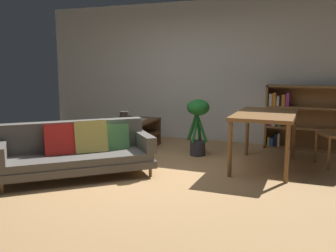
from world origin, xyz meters
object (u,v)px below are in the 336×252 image
desk_speaker (124,118)px  dining_table (265,119)px  open_laptop (134,119)px  bookshelf (300,117)px  media_console (135,136)px  potted_floor_plant (198,120)px  fabric_couch (78,150)px

desk_speaker → dining_table: dining_table is taller
open_laptop → desk_speaker: 0.54m
desk_speaker → bookshelf: 3.09m
media_console → potted_floor_plant: (1.12, 0.07, 0.34)m
potted_floor_plant → bookshelf: (1.53, 1.16, -0.02)m
fabric_couch → bookshelf: (2.68, 2.86, 0.22)m
potted_floor_plant → dining_table: 1.17m
dining_table → bookshelf: size_ratio=1.04×
open_laptop → potted_floor_plant: potted_floor_plant is taller
media_console → potted_floor_plant: size_ratio=1.42×
media_console → open_laptop: 0.36m
open_laptop → dining_table: dining_table is taller
media_console → potted_floor_plant: potted_floor_plant is taller
desk_speaker → potted_floor_plant: 1.21m
potted_floor_plant → fabric_couch: bearing=-124.1°
open_laptop → dining_table: 2.40m
open_laptop → bookshelf: bookshelf is taller
bookshelf → open_laptop: bearing=-159.5°
open_laptop → dining_table: (2.35, -0.45, 0.19)m
fabric_couch → desk_speaker: bearing=89.8°
media_console → desk_speaker: 0.50m
fabric_couch → desk_speaker: size_ratio=8.95×
potted_floor_plant → bookshelf: 1.92m
open_laptop → desk_speaker: size_ratio=2.04×
media_console → open_laptop: bearing=119.9°
fabric_couch → bookshelf: 3.92m
dining_table → bookshelf: bearing=74.5°
fabric_couch → desk_speaker: fabric_couch is taller
media_console → dining_table: bearing=-6.6°
open_laptop → desk_speaker: desk_speaker is taller
open_laptop → desk_speaker: bearing=-80.5°
bookshelf → media_console: bearing=-155.2°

